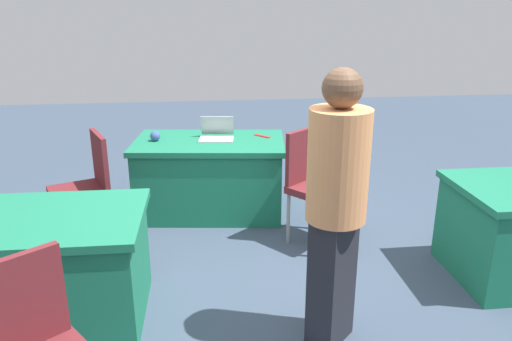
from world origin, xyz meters
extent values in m
plane|color=#3D4C60|center=(0.00, 0.00, 0.00)|extent=(14.40, 14.40, 0.00)
cube|color=#1E7A56|center=(0.47, -1.42, 0.70)|extent=(1.50, 1.00, 0.05)
cube|color=#1E7A56|center=(0.47, -1.42, 0.34)|extent=(1.44, 0.96, 0.67)
cube|color=#1E7A56|center=(1.79, 0.22, 0.34)|extent=(1.70, 0.84, 0.67)
cylinder|color=#9E9993|center=(-0.70, -0.61, 0.23)|extent=(0.03, 0.03, 0.45)
cylinder|color=#9E9993|center=(-0.41, -0.36, 0.23)|extent=(0.03, 0.03, 0.45)
cylinder|color=#9E9993|center=(-0.46, -0.90, 0.23)|extent=(0.03, 0.03, 0.45)
cylinder|color=#9E9993|center=(-0.17, -0.66, 0.23)|extent=(0.03, 0.03, 0.45)
cube|color=maroon|center=(-0.44, -0.63, 0.48)|extent=(0.62, 0.62, 0.06)
cube|color=maroon|center=(-0.31, -0.78, 0.74)|extent=(0.35, 0.30, 0.45)
cylinder|color=#9E9993|center=(1.66, -0.58, 0.22)|extent=(0.03, 0.03, 0.44)
cylinder|color=#9E9993|center=(1.81, -0.93, 0.22)|extent=(0.03, 0.03, 0.44)
cylinder|color=#9E9993|center=(1.31, -0.73, 0.22)|extent=(0.03, 0.03, 0.44)
cylinder|color=#9E9993|center=(1.46, -1.08, 0.22)|extent=(0.03, 0.03, 0.44)
cube|color=maroon|center=(1.56, -0.83, 0.47)|extent=(0.58, 0.58, 0.06)
cube|color=maroon|center=(1.38, -0.91, 0.72)|extent=(0.20, 0.40, 0.45)
cube|color=maroon|center=(1.36, 1.17, 0.72)|extent=(0.35, 0.29, 0.45)
cube|color=#26262D|center=(-0.20, 0.62, 0.40)|extent=(0.32, 0.33, 0.80)
cylinder|color=#F49E60|center=(-0.20, 0.62, 1.11)|extent=(0.48, 0.48, 0.63)
sphere|color=brown|center=(-0.20, 0.62, 1.54)|extent=(0.22, 0.22, 0.22)
cube|color=silver|center=(0.40, -1.42, 0.73)|extent=(0.34, 0.26, 0.02)
cube|color=#B7B7BC|center=(0.38, -1.56, 0.83)|extent=(0.32, 0.11, 0.19)
sphere|color=#3F5999|center=(0.97, -1.46, 0.77)|extent=(0.09, 0.09, 0.09)
cube|color=red|center=(-0.05, -1.51, 0.72)|extent=(0.15, 0.16, 0.01)
camera|label=1|loc=(0.54, 3.12, 1.96)|focal=34.82mm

